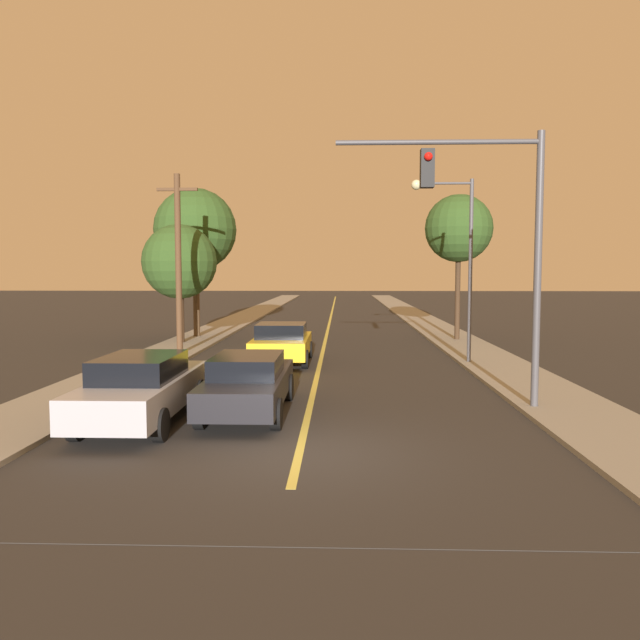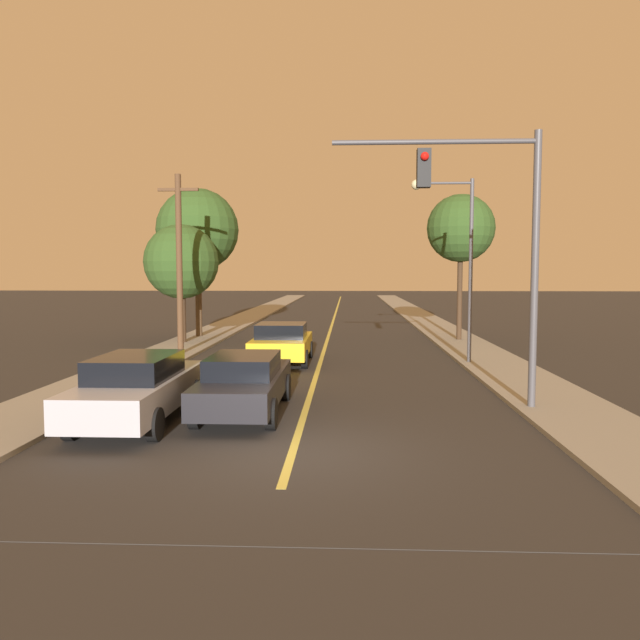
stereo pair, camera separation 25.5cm
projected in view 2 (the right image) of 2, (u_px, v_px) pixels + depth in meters
ground_plane at (292, 452)px, 11.56m from camera, size 200.00×200.00×0.00m
road_surface at (335, 316)px, 47.42m from camera, size 10.08×80.00×0.01m
sidewalk_left at (253, 315)px, 47.70m from camera, size 2.50×80.00×0.12m
sidewalk_right at (418, 316)px, 47.13m from camera, size 2.50×80.00×0.12m
car_near_lane_front at (245, 382)px, 14.69m from camera, size 1.85×4.97×1.42m
car_near_lane_second at (282, 342)px, 22.93m from camera, size 2.09×4.42×1.47m
car_outer_lane_front at (139, 387)px, 13.85m from camera, size 1.91×5.18×1.52m
traffic_signal_mast at (489, 222)px, 14.70m from camera, size 4.90×0.42×6.52m
streetlamp_right at (455, 243)px, 22.17m from camera, size 2.21×0.36×6.51m
utility_pole_left at (179, 261)px, 24.55m from camera, size 1.60×0.24×7.04m
tree_left_near at (198, 230)px, 31.15m from camera, size 4.10×4.10×7.39m
tree_left_far at (181, 262)px, 28.52m from camera, size 3.40×3.40×5.41m
tree_right_near at (461, 229)px, 29.51m from camera, size 3.21×3.21×6.90m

